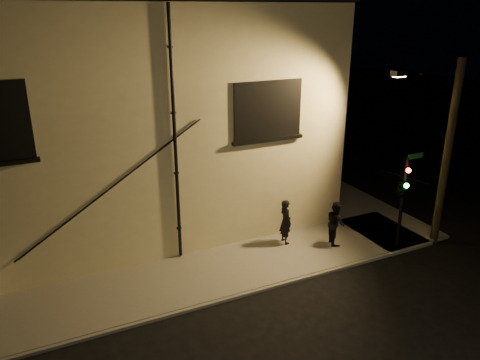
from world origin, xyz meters
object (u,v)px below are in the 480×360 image
traffic_signal (402,188)px  pedestrian_a (286,221)px  streetlamp_pole (444,149)px  pedestrian_b (336,223)px

traffic_signal → pedestrian_a: bearing=148.6°
pedestrian_a → streetlamp_pole: (5.14, -2.09, 2.67)m
pedestrian_a → pedestrian_b: pedestrian_a is taller
pedestrian_b → traffic_signal: 2.63m
pedestrian_a → streetlamp_pole: streetlamp_pole is taller
traffic_signal → streetlamp_pole: streetlamp_pole is taller
pedestrian_a → pedestrian_b: (1.63, -0.83, -0.03)m
streetlamp_pole → pedestrian_a: bearing=157.9°
pedestrian_b → streetlamp_pole: streetlamp_pole is taller
pedestrian_a → traffic_signal: 4.24m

